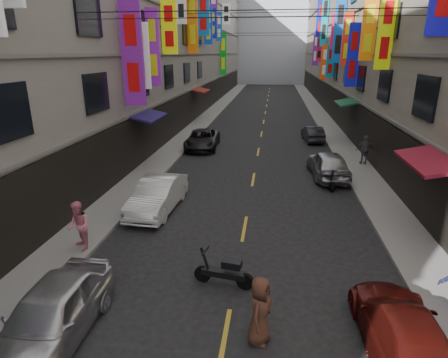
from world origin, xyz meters
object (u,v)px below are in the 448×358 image
(car_right_near, at_px, (403,332))
(pedestrian_lfar, at_px, (79,226))
(pedestrian_crossing, at_px, (260,311))
(pedestrian_rfar, at_px, (365,150))
(scooter_crossing, at_px, (224,272))
(car_right_far, at_px, (313,134))
(scooter_far_right, at_px, (328,179))
(car_right_mid, at_px, (328,164))
(car_left_mid, at_px, (158,195))
(car_left_far, at_px, (203,139))
(car_left_near, at_px, (51,315))

(car_right_near, distance_m, pedestrian_lfar, 10.00)
(pedestrian_crossing, bearing_deg, pedestrian_lfar, 77.63)
(pedestrian_rfar, relative_size, pedestrian_crossing, 1.03)
(scooter_crossing, distance_m, car_right_far, 20.15)
(scooter_far_right, bearing_deg, car_right_mid, -107.85)
(car_right_far, bearing_deg, scooter_far_right, 83.00)
(scooter_crossing, relative_size, car_left_mid, 0.42)
(car_left_far, height_order, car_right_mid, car_right_mid)
(scooter_far_right, height_order, pedestrian_crossing, pedestrian_crossing)
(pedestrian_lfar, relative_size, pedestrian_crossing, 1.01)
(pedestrian_lfar, xyz_separation_m, pedestrian_crossing, (6.22, -3.40, -0.13))
(scooter_crossing, height_order, scooter_far_right, same)
(car_left_near, height_order, car_right_near, car_left_near)
(scooter_far_right, distance_m, car_right_mid, 1.68)
(car_right_mid, xyz_separation_m, pedestrian_crossing, (-3.18, -12.85, 0.11))
(scooter_crossing, relative_size, car_right_far, 0.51)
(car_left_mid, bearing_deg, car_right_far, 64.63)
(car_left_mid, distance_m, pedestrian_lfar, 4.14)
(scooter_far_right, bearing_deg, car_left_far, -53.60)
(car_right_far, bearing_deg, car_left_mid, 55.79)
(car_right_far, relative_size, pedestrian_lfar, 2.07)
(scooter_far_right, height_order, car_left_near, car_left_near)
(pedestrian_crossing, bearing_deg, car_left_near, 113.54)
(pedestrian_lfar, height_order, pedestrian_rfar, pedestrian_rfar)
(pedestrian_rfar, bearing_deg, car_left_mid, 34.11)
(car_left_far, height_order, car_right_far, car_left_far)
(car_left_near, bearing_deg, car_right_far, 69.26)
(scooter_far_right, relative_size, car_left_mid, 0.42)
(scooter_far_right, distance_m, pedestrian_lfar, 12.07)
(car_left_mid, distance_m, pedestrian_crossing, 8.61)
(car_right_far, height_order, pedestrian_lfar, pedestrian_lfar)
(car_left_far, bearing_deg, car_right_mid, -37.73)
(car_left_near, xyz_separation_m, car_right_mid, (8.00, 13.46, 0.03))
(car_left_far, distance_m, pedestrian_crossing, 19.07)
(car_left_near, bearing_deg, scooter_crossing, 35.14)
(car_left_far, height_order, pedestrian_rfar, pedestrian_rfar)
(car_left_mid, xyz_separation_m, car_right_far, (7.85, 14.57, -0.13))
(scooter_far_right, relative_size, car_left_near, 0.43)
(car_right_mid, relative_size, car_right_far, 1.23)
(car_right_mid, distance_m, pedestrian_rfar, 3.56)
(pedestrian_rfar, bearing_deg, car_right_far, -73.26)
(scooter_crossing, bearing_deg, car_right_far, -2.47)
(car_left_far, bearing_deg, car_left_mid, -91.98)
(pedestrian_lfar, xyz_separation_m, pedestrian_rfar, (11.86, 12.01, 0.01))
(car_left_far, xyz_separation_m, car_right_near, (8.00, -18.45, -0.04))
(scooter_crossing, bearing_deg, pedestrian_lfar, 85.67)
(car_right_mid, relative_size, pedestrian_lfar, 2.54)
(scooter_crossing, bearing_deg, pedestrian_rfar, -17.09)
(pedestrian_lfar, relative_size, pedestrian_rfar, 0.98)
(pedestrian_rfar, bearing_deg, car_left_near, 52.56)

